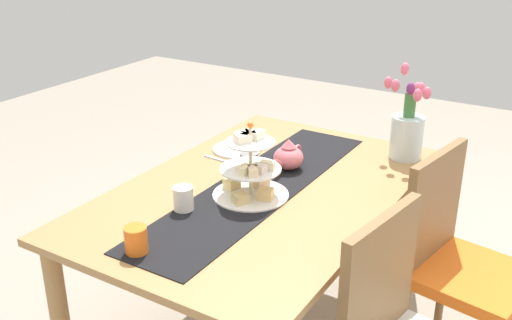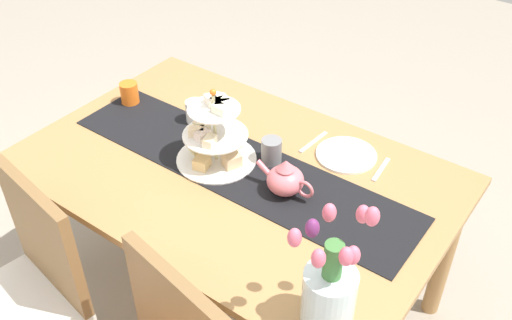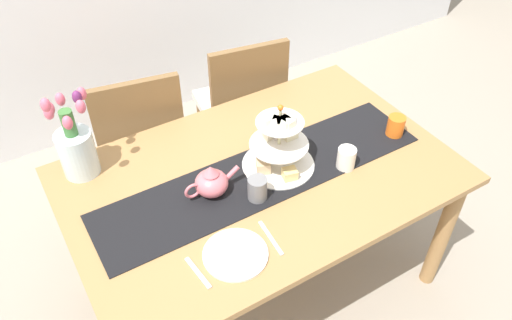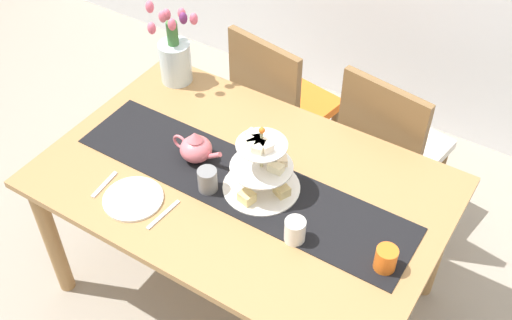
% 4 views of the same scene
% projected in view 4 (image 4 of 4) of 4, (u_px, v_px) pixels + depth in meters
% --- Properties ---
extents(ground_plane, '(8.00, 8.00, 0.00)m').
position_uv_depth(ground_plane, '(245.00, 287.00, 2.94)').
color(ground_plane, gray).
extents(dining_table, '(1.57, 1.02, 0.72)m').
position_uv_depth(dining_table, '(243.00, 196.00, 2.51)').
color(dining_table, '#A37747').
rests_on(dining_table, ground_plane).
extents(chair_left, '(0.49, 0.49, 0.91)m').
position_uv_depth(chair_left, '(279.00, 102.00, 3.14)').
color(chair_left, brown).
rests_on(chair_left, ground_plane).
extents(chair_right, '(0.48, 0.48, 0.91)m').
position_uv_depth(chair_right, '(389.00, 145.00, 2.91)').
color(chair_right, brown).
rests_on(chair_right, ground_plane).
extents(table_runner, '(1.41, 0.33, 0.00)m').
position_uv_depth(table_runner, '(241.00, 182.00, 2.43)').
color(table_runner, black).
rests_on(table_runner, dining_table).
extents(tiered_cake_stand, '(0.30, 0.30, 0.30)m').
position_uv_depth(tiered_cake_stand, '(262.00, 169.00, 2.34)').
color(tiered_cake_stand, beige).
rests_on(tiered_cake_stand, table_runner).
extents(teapot, '(0.24, 0.13, 0.14)m').
position_uv_depth(teapot, '(196.00, 148.00, 2.49)').
color(teapot, '#D66B75').
rests_on(teapot, table_runner).
extents(tulip_vase, '(0.18, 0.22, 0.42)m').
position_uv_depth(tulip_vase, '(175.00, 56.00, 2.82)').
color(tulip_vase, silver).
rests_on(tulip_vase, dining_table).
extents(dinner_plate_left, '(0.23, 0.23, 0.01)m').
position_uv_depth(dinner_plate_left, '(133.00, 199.00, 2.36)').
color(dinner_plate_left, white).
rests_on(dinner_plate_left, dining_table).
extents(fork_left, '(0.03, 0.15, 0.01)m').
position_uv_depth(fork_left, '(104.00, 184.00, 2.42)').
color(fork_left, silver).
rests_on(fork_left, dining_table).
extents(knife_left, '(0.03, 0.17, 0.01)m').
position_uv_depth(knife_left, '(163.00, 215.00, 2.31)').
color(knife_left, silver).
rests_on(knife_left, dining_table).
extents(mug_grey, '(0.08, 0.08, 0.09)m').
position_uv_depth(mug_grey, '(208.00, 180.00, 2.37)').
color(mug_grey, slate).
rests_on(mug_grey, table_runner).
extents(mug_white_text, '(0.08, 0.08, 0.09)m').
position_uv_depth(mug_white_text, '(295.00, 231.00, 2.19)').
color(mug_white_text, white).
rests_on(mug_white_text, dining_table).
extents(mug_orange, '(0.08, 0.08, 0.09)m').
position_uv_depth(mug_orange, '(386.00, 259.00, 2.10)').
color(mug_orange, orange).
rests_on(mug_orange, dining_table).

